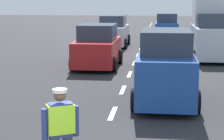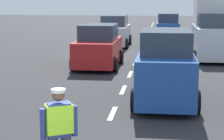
{
  "view_description": "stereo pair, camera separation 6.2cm",
  "coord_description": "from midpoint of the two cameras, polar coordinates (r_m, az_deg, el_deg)",
  "views": [
    {
      "loc": [
        1.32,
        -5.39,
        3.22
      ],
      "look_at": [
        -0.12,
        6.52,
        1.1
      ],
      "focal_mm": 65.91,
      "sensor_mm": 36.0,
      "label": 1
    },
    {
      "loc": [
        1.38,
        -5.39,
        3.22
      ],
      "look_at": [
        -0.12,
        6.52,
        1.1
      ],
      "focal_mm": 65.91,
      "sensor_mm": 36.0,
      "label": 2
    }
  ],
  "objects": [
    {
      "name": "ground_plane",
      "position": [
        26.62,
        4.24,
        3.06
      ],
      "size": [
        96.0,
        96.0,
        0.0
      ],
      "primitive_type": "plane",
      "color": "#28282B"
    },
    {
      "name": "lane_center_line",
      "position": [
        30.79,
        4.65,
        4.0
      ],
      "size": [
        0.14,
        46.4,
        0.01
      ],
      "color": "silver",
      "rests_on": "ground"
    },
    {
      "name": "road_worker",
      "position": [
        7.35,
        -6.93,
        -8.22
      ],
      "size": [
        0.65,
        0.59,
        1.67
      ],
      "color": "#383D4C",
      "rests_on": "ground"
    },
    {
      "name": "delivery_truck",
      "position": [
        22.38,
        13.85,
        5.61
      ],
      "size": [
        2.16,
        4.6,
        3.54
      ],
      "color": "silver",
      "rests_on": "ground"
    },
    {
      "name": "car_outgoing_far",
      "position": [
        32.63,
        7.83,
        5.91
      ],
      "size": [
        2.0,
        3.85,
        2.0
      ],
      "color": "#1E4799",
      "rests_on": "ground"
    },
    {
      "name": "car_oncoming_second",
      "position": [
        27.52,
        0.42,
        5.31
      ],
      "size": [
        2.04,
        4.26,
        2.05
      ],
      "color": "silver",
      "rests_on": "ground"
    },
    {
      "name": "car_outgoing_ahead",
      "position": [
        12.83,
        7.59,
        0.19
      ],
      "size": [
        1.94,
        4.15,
        2.26
      ],
      "color": "#1E4799",
      "rests_on": "ground"
    },
    {
      "name": "car_oncoming_lead",
      "position": [
        19.21,
        -1.81,
        3.16
      ],
      "size": [
        2.08,
        3.97,
        1.99
      ],
      "color": "red",
      "rests_on": "ground"
    }
  ]
}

